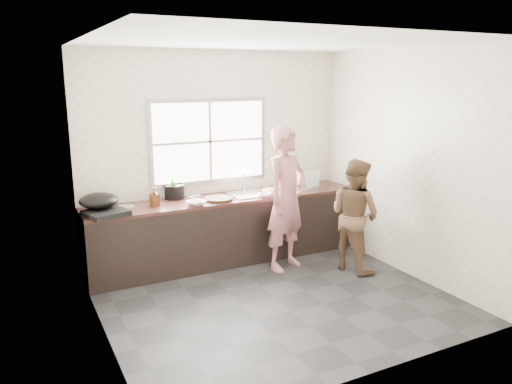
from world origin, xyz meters
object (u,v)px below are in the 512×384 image
black_pot (174,192)px  bottle_brown_tall (155,198)px  person_side (355,215)px  bowl_crabs (270,192)px  woman (286,203)px  bottle_brown_short (173,193)px  bottle_green (172,187)px  wok (99,201)px  bowl_mince (196,203)px  burner (106,213)px  pot_lid_right (123,207)px  pot_lid_left (118,212)px  glass_jar (155,198)px  plate_food (174,198)px  dish_rack (303,180)px  cutting_board (219,199)px  bowl_held (265,194)px

black_pot → bottle_brown_tall: bearing=-144.8°
person_side → bowl_crabs: size_ratio=8.00×
woman → bottle_brown_short: woman is taller
bottle_green → wok: 0.98m
bottle_green → bottle_brown_tall: (-0.30, -0.23, -0.05)m
person_side → bottle_brown_short: size_ratio=8.83×
bowl_mince → bottle_green: (-0.15, 0.44, 0.12)m
woman → burner: 2.14m
bowl_crabs → pot_lid_right: bowl_crabs is taller
woman → bottle_brown_tall: size_ratio=8.52×
pot_lid_left → pot_lid_right: (0.10, 0.18, 0.00)m
bowl_crabs → glass_jar: bearing=169.4°
bottle_brown_short → bottle_brown_tall: bearing=-143.6°
woman → bottle_green: 1.45m
plate_food → pot_lid_left: (-0.77, -0.32, -0.00)m
pot_lid_right → black_pot: bearing=12.9°
plate_food → burner: 1.01m
bowl_mince → dish_rack: size_ratio=0.63×
person_side → burner: 2.95m
bowl_mince → person_side: bearing=-23.3°
cutting_board → black_pot: size_ratio=1.43×
bowl_held → wok: (-2.03, 0.18, 0.11)m
bottle_brown_short → pot_lid_left: bottle_brown_short is taller
woman → bowl_crabs: 0.46m
cutting_board → glass_jar: size_ratio=3.19×
bowl_crabs → bottle_brown_tall: 1.53m
bottle_green → dish_rack: bottle_green is taller
bowl_crabs → plate_food: size_ratio=0.83×
bowl_held → burner: size_ratio=0.51×
glass_jar → person_side: bearing=-27.8°
person_side → plate_food: bearing=45.8°
bottle_brown_tall → pot_lid_left: size_ratio=0.85×
black_pot → pot_lid_left: bearing=-156.8°
bottle_brown_tall → pot_lid_right: bottle_brown_tall is taller
bottle_brown_short → dish_rack: 1.77m
bowl_mince → pot_lid_right: (-0.81, 0.28, -0.02)m
cutting_board → bowl_crabs: bowl_crabs is taller
black_pot → glass_jar: 0.28m
woman → wok: 2.22m
bowl_held → dish_rack: size_ratio=0.59×
dish_rack → bottle_brown_short: bearing=160.9°
bottle_brown_tall → burner: 0.64m
bottle_brown_short → wok: (-0.96, -0.26, 0.06)m
bottle_brown_tall → pot_lid_right: 0.38m
pot_lid_left → bottle_brown_tall: bearing=13.1°
woman → burner: woman is taller
woman → plate_food: bearing=124.9°
dish_rack → pot_lid_right: size_ratio=1.41×
bowl_crabs → wok: wok is taller
plate_food → burner: burner is taller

